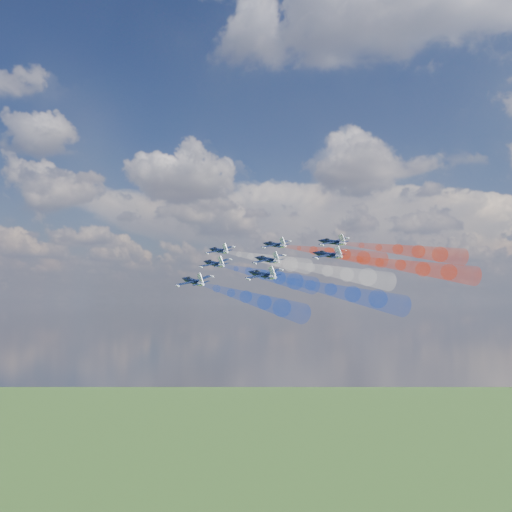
% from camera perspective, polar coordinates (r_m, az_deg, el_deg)
% --- Properties ---
extents(jet_lead, '(14.17, 13.83, 6.93)m').
position_cam_1_polar(jet_lead, '(156.88, -3.74, 0.56)').
color(jet_lead, black).
extents(trail_lead, '(30.44, 22.84, 10.08)m').
position_cam_1_polar(trail_lead, '(138.15, 0.74, -0.25)').
color(trail_lead, white).
extents(jet_inner_left, '(14.17, 13.83, 6.93)m').
position_cam_1_polar(jet_inner_left, '(141.86, -4.22, -0.77)').
color(jet_inner_left, black).
extents(trail_inner_left, '(30.44, 22.84, 10.08)m').
position_cam_1_polar(trail_inner_left, '(123.13, 0.74, -1.87)').
color(trail_inner_left, blue).
extents(jet_inner_right, '(14.17, 13.83, 6.93)m').
position_cam_1_polar(jet_inner_right, '(150.96, 1.91, 1.14)').
color(jet_inner_right, black).
extents(trail_inner_right, '(30.44, 22.84, 10.08)m').
position_cam_1_polar(trail_inner_right, '(133.54, 7.34, 0.37)').
color(trail_inner_right, red).
extents(jet_outer_left, '(14.17, 13.83, 6.93)m').
position_cam_1_polar(jet_outer_left, '(125.47, -6.33, -2.55)').
color(jet_outer_left, black).
extents(trail_outer_left, '(30.44, 22.84, 10.08)m').
position_cam_1_polar(trail_outer_left, '(106.46, -0.96, -4.16)').
color(trail_outer_left, blue).
extents(jet_center_third, '(14.17, 13.83, 6.93)m').
position_cam_1_polar(jet_center_third, '(134.94, 1.18, -0.37)').
color(jet_center_third, black).
extents(trail_center_third, '(30.44, 22.84, 10.08)m').
position_cam_1_polar(trail_center_third, '(117.48, 7.24, -1.46)').
color(trail_center_third, white).
extents(jet_outer_right, '(14.17, 13.83, 6.93)m').
position_cam_1_polar(jet_outer_right, '(145.69, 7.69, 1.41)').
color(jet_outer_right, black).
extents(trail_outer_right, '(30.44, 22.84, 10.08)m').
position_cam_1_polar(trail_outer_right, '(129.82, 14.06, 0.64)').
color(trail_outer_right, red).
extents(jet_rear_left, '(14.17, 13.83, 6.93)m').
position_cam_1_polar(jet_rear_left, '(120.21, 0.68, -1.89)').
color(jet_rear_left, black).
extents(trail_rear_left, '(30.44, 22.84, 10.08)m').
position_cam_1_polar(trail_rear_left, '(102.79, 7.53, -3.40)').
color(trail_rear_left, blue).
extents(jet_rear_right, '(14.17, 13.83, 6.93)m').
position_cam_1_polar(jet_rear_right, '(131.70, 7.25, 0.13)').
color(jet_rear_right, black).
extents(trail_rear_right, '(30.44, 22.84, 10.08)m').
position_cam_1_polar(trail_rear_right, '(115.85, 14.32, -0.90)').
color(trail_rear_right, red).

